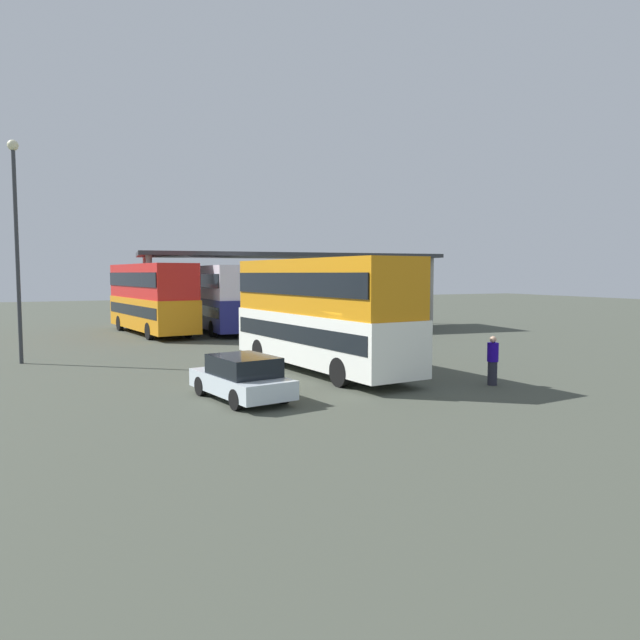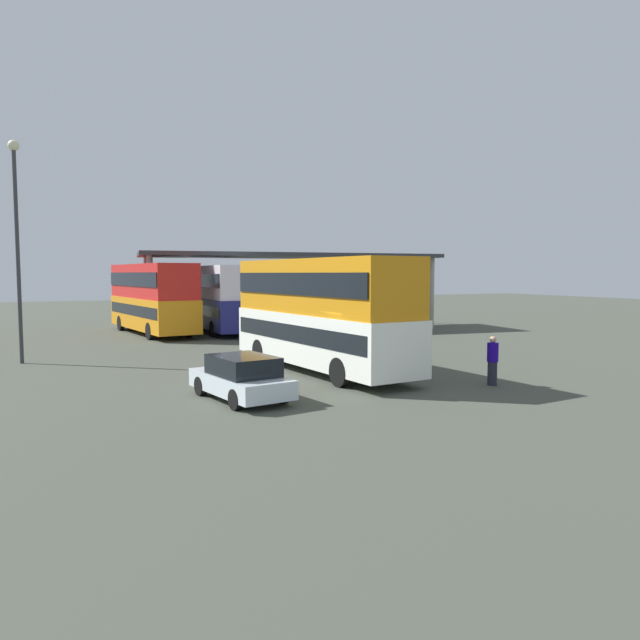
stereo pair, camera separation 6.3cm
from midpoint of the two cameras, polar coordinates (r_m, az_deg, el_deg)
The scene contains 8 objects.
ground_plane at distance 21.37m, azimuth 3.30°, elevation -5.75°, with size 140.00×140.00×0.00m, color #43483D.
double_decker_main at distance 22.94m, azimuth 0.06°, elevation 0.96°, with size 3.61×10.41×4.36m.
parked_hatchback at distance 18.02m, azimuth -7.51°, elevation -5.54°, with size 2.37×4.15×1.35m.
double_decker_near_canopy at distance 38.64m, azimuth -15.86°, elevation 2.26°, with size 4.08×10.79×4.39m.
double_decker_mid_row at distance 39.34m, azimuth -9.96°, elevation 2.33°, with size 2.60×10.93×4.30m.
depot_canopy at distance 39.91m, azimuth -2.75°, elevation 5.94°, with size 20.28×8.09×5.13m.
lamppost_tall at distance 27.91m, azimuth -27.18°, elevation 7.94°, with size 0.44×0.44×9.30m.
pedestrian_waiting at distance 20.99m, azimuth 16.41°, elevation -3.80°, with size 0.38×0.38×1.68m.
Camera 2 is at (-9.70, -18.66, 3.81)m, focal length 33.14 mm.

